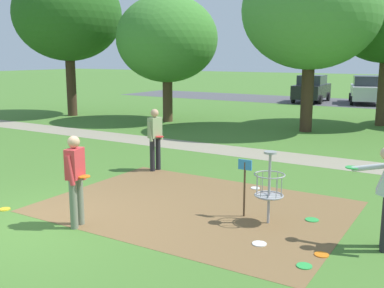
{
  "coord_description": "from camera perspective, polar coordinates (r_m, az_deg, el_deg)",
  "views": [
    {
      "loc": [
        6.7,
        -5.37,
        3.11
      ],
      "look_at": [
        0.98,
        3.98,
        1.0
      ],
      "focal_mm": 42.68,
      "sensor_mm": 36.0,
      "label": 1
    }
  ],
  "objects": [
    {
      "name": "frisbee_far_right",
      "position": [
        9.21,
        14.76,
        -9.15
      ],
      "size": [
        0.26,
        0.26,
        0.02
      ],
      "primitive_type": "cylinder",
      "color": "green",
      "rests_on": "ground"
    },
    {
      "name": "frisbee_mid_grass",
      "position": [
        7.74,
        15.89,
        -13.17
      ],
      "size": [
        0.23,
        0.23,
        0.02
      ],
      "primitive_type": "cylinder",
      "color": "orange",
      "rests_on": "ground"
    },
    {
      "name": "parked_car_leftmost",
      "position": [
        32.71,
        14.73,
        6.72
      ],
      "size": [
        2.19,
        4.31,
        1.84
      ],
      "color": "black",
      "rests_on": "ground"
    },
    {
      "name": "frisbee_by_tee",
      "position": [
        7.93,
        8.41,
        -12.24
      ],
      "size": [
        0.25,
        0.25,
        0.02
      ],
      "primitive_type": "cylinder",
      "color": "white",
      "rests_on": "ground"
    },
    {
      "name": "frisbee_near_basket",
      "position": [
        11.07,
        7.92,
        -5.48
      ],
      "size": [
        0.22,
        0.22,
        0.02
      ],
      "primitive_type": "cylinder",
      "color": "white",
      "rests_on": "ground"
    },
    {
      "name": "disc_golf_basket",
      "position": [
        8.69,
        9.29,
        -4.97
      ],
      "size": [
        0.98,
        0.58,
        1.39
      ],
      "color": "#9E9EA3",
      "rests_on": "ground"
    },
    {
      "name": "player_throwing",
      "position": [
        8.6,
        -14.35,
        -3.89
      ],
      "size": [
        0.44,
        0.49,
        1.71
      ],
      "color": "slate",
      "rests_on": "ground"
    },
    {
      "name": "dirt_tee_pad",
      "position": [
        9.68,
        0.34,
        -7.82
      ],
      "size": [
        6.12,
        4.44,
        0.01
      ],
      "primitive_type": "cube",
      "color": "brown",
      "rests_on": "ground"
    },
    {
      "name": "parked_car_center_left",
      "position": [
        32.64,
        20.9,
        6.35
      ],
      "size": [
        2.79,
        4.52,
        1.84
      ],
      "color": "silver",
      "rests_on": "ground"
    },
    {
      "name": "ground_plane",
      "position": [
        9.13,
        -18.9,
        -9.64
      ],
      "size": [
        160.0,
        160.0,
        0.0
      ],
      "primitive_type": "plane",
      "color": "#47752D"
    },
    {
      "name": "tree_far_left",
      "position": [
        19.64,
        14.67,
        15.85
      ],
      "size": [
        5.58,
        5.58,
        7.31
      ],
      "color": "#422D1E",
      "rests_on": "ground"
    },
    {
      "name": "frisbee_scattered_a",
      "position": [
        7.3,
        13.85,
        -14.59
      ],
      "size": [
        0.24,
        0.24,
        0.02
      ],
      "primitive_type": "cylinder",
      "color": "green",
      "rests_on": "ground"
    },
    {
      "name": "parking_lot_strip",
      "position": [
        32.83,
        19.58,
        4.85
      ],
      "size": [
        36.0,
        6.0,
        0.01
      ],
      "primitive_type": "cube",
      "color": "#4C4C51",
      "rests_on": "ground"
    },
    {
      "name": "tree_mid_center",
      "position": [
        22.02,
        -3.14,
        12.96
      ],
      "size": [
        4.78,
        4.78,
        5.95
      ],
      "color": "#4C3823",
      "rests_on": "ground"
    },
    {
      "name": "gravel_path",
      "position": [
        15.34,
        4.85,
        -0.83
      ],
      "size": [
        40.0,
        1.52,
        0.0
      ],
      "primitive_type": "cube",
      "color": "gray",
      "rests_on": "ground"
    },
    {
      "name": "tree_mid_right",
      "position": [
        25.13,
        -15.26,
        15.28
      ],
      "size": [
        5.51,
        5.51,
        7.55
      ],
      "color": "#422D1E",
      "rests_on": "ground"
    },
    {
      "name": "frisbee_scattered_b",
      "position": [
        10.26,
        -22.4,
        -7.54
      ],
      "size": [
        0.24,
        0.24,
        0.02
      ],
      "primitive_type": "cylinder",
      "color": "gold",
      "rests_on": "ground"
    },
    {
      "name": "player_foreground_watching",
      "position": [
        12.51,
        -4.64,
        1.01
      ],
      "size": [
        0.43,
        0.49,
        1.71
      ],
      "color": "#232328",
      "rests_on": "ground"
    }
  ]
}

